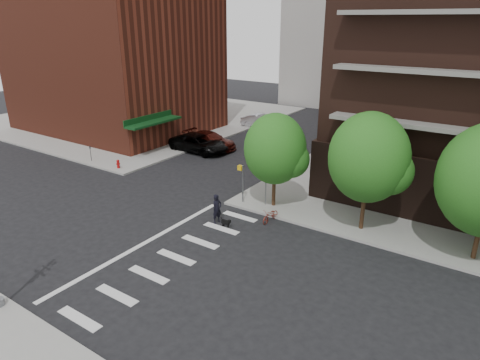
# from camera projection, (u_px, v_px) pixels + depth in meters

# --- Properties ---
(ground) EXTENTS (120.00, 120.00, 0.00)m
(ground) POSITION_uv_depth(u_px,v_px,m) (137.00, 242.00, 24.16)
(ground) COLOR black
(ground) RESTS_ON ground
(sidewalk_nw) EXTENTS (31.00, 33.00, 0.15)m
(sidewalk_nw) POSITION_uv_depth(u_px,v_px,m) (140.00, 116.00, 55.21)
(sidewalk_nw) COLOR gray
(sidewalk_nw) RESTS_ON ground
(crosswalk) EXTENTS (3.85, 13.00, 0.01)m
(crosswalk) POSITION_uv_depth(u_px,v_px,m) (165.00, 253.00, 23.00)
(crosswalk) COLOR silver
(crosswalk) RESTS_ON ground
(midrise_nw) EXTENTS (21.40, 15.50, 20.00)m
(midrise_nw) POSITION_uv_depth(u_px,v_px,m) (111.00, 35.00, 46.08)
(midrise_nw) COLOR maroon
(midrise_nw) RESTS_ON sidewalk_nw
(tree_a) EXTENTS (4.00, 4.00, 5.90)m
(tree_a) POSITION_uv_depth(u_px,v_px,m) (275.00, 149.00, 27.21)
(tree_a) COLOR #301E11
(tree_a) RESTS_ON sidewalk_ne
(tree_b) EXTENTS (4.50, 4.50, 6.65)m
(tree_b) POSITION_uv_depth(u_px,v_px,m) (369.00, 158.00, 23.87)
(tree_b) COLOR #301E11
(tree_b) RESTS_ON sidewalk_ne
(pedestrian_signal) EXTENTS (2.18, 0.67, 2.60)m
(pedestrian_signal) POSITION_uv_depth(u_px,v_px,m) (248.00, 179.00, 28.42)
(pedestrian_signal) COLOR slate
(pedestrian_signal) RESTS_ON sidewalk_ne
(fire_hydrant) EXTENTS (0.24, 0.24, 0.73)m
(fire_hydrant) POSITION_uv_depth(u_px,v_px,m) (118.00, 163.00, 35.52)
(fire_hydrant) COLOR #A50C0C
(fire_hydrant) RESTS_ON sidewalk_nw
(parking_meter) EXTENTS (0.10, 0.08, 1.32)m
(parking_meter) POSITION_uv_depth(u_px,v_px,m) (90.00, 152.00, 37.22)
(parking_meter) COLOR black
(parking_meter) RESTS_ON sidewalk_nw
(parked_car_black) EXTENTS (2.82, 5.97, 1.65)m
(parked_car_black) POSITION_uv_depth(u_px,v_px,m) (199.00, 143.00, 40.26)
(parked_car_black) COLOR black
(parked_car_black) RESTS_ON ground
(parked_car_maroon) EXTENTS (2.32, 5.55, 1.60)m
(parked_car_maroon) POSITION_uv_depth(u_px,v_px,m) (210.00, 140.00, 41.32)
(parked_car_maroon) COLOR #44120C
(parked_car_maroon) RESTS_ON ground
(parked_car_silver) EXTENTS (1.69, 4.80, 1.58)m
(parked_car_silver) POSITION_uv_depth(u_px,v_px,m) (261.00, 122.00, 48.98)
(parked_car_silver) COLOR #ADAEB6
(parked_car_silver) RESTS_ON ground
(scooter) EXTENTS (0.63, 1.63, 0.84)m
(scooter) POSITION_uv_depth(u_px,v_px,m) (271.00, 215.00, 26.44)
(scooter) COLOR maroon
(scooter) RESTS_ON ground
(dog_walker) EXTENTS (0.75, 0.56, 1.86)m
(dog_walker) POSITION_uv_depth(u_px,v_px,m) (217.00, 209.00, 26.11)
(dog_walker) COLOR black
(dog_walker) RESTS_ON ground
(dog) EXTENTS (0.63, 0.18, 0.54)m
(dog) POSITION_uv_depth(u_px,v_px,m) (226.00, 222.00, 25.73)
(dog) COLOR black
(dog) RESTS_ON ground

